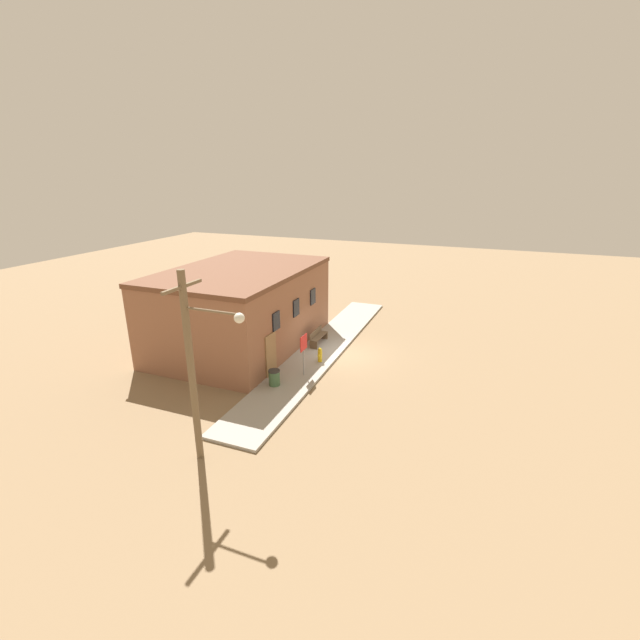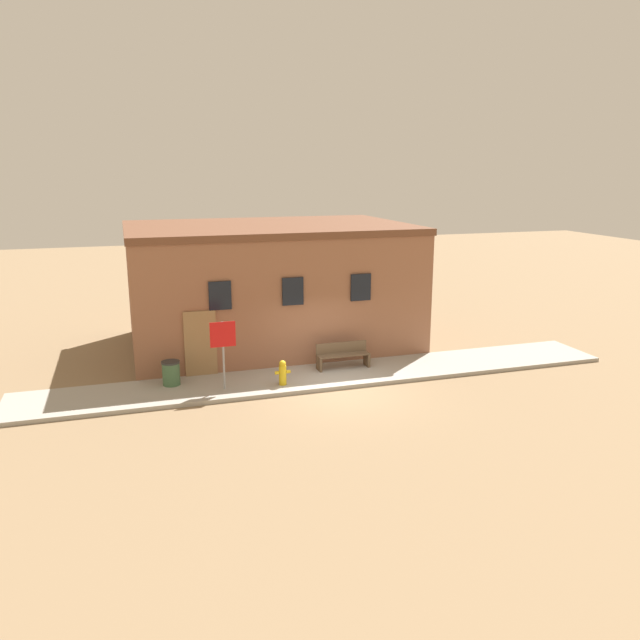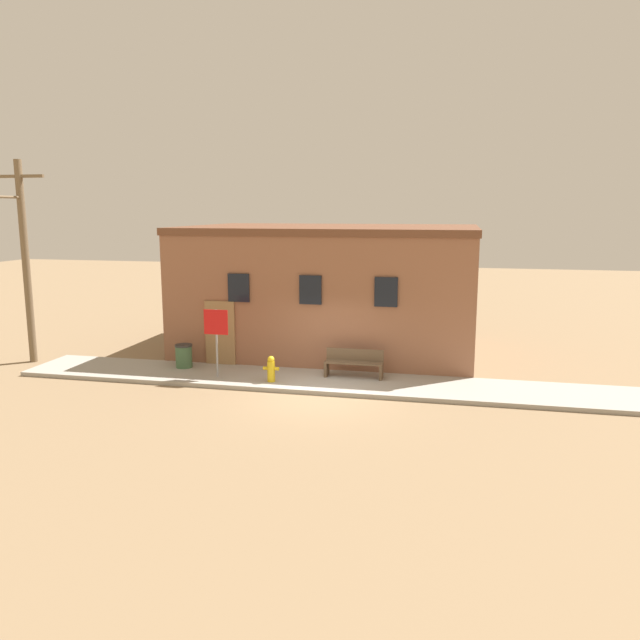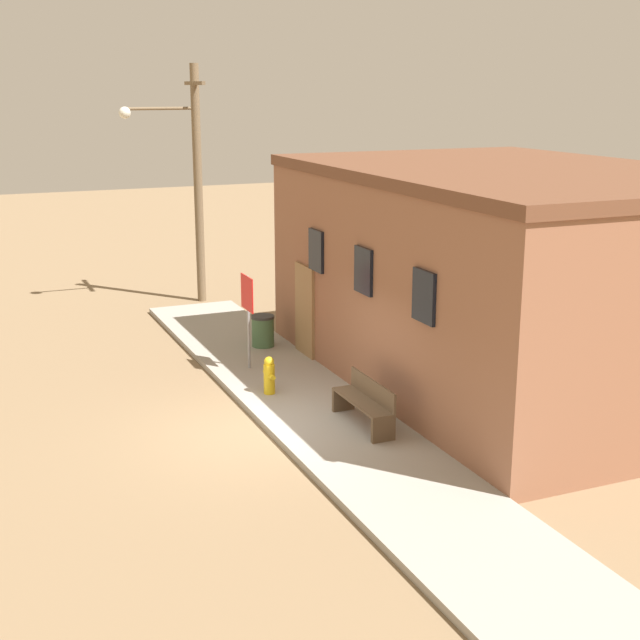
# 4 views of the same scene
# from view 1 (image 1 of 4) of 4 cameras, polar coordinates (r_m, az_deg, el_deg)

# --- Properties ---
(ground_plane) EXTENTS (80.00, 80.00, 0.00)m
(ground_plane) POSITION_cam_1_polar(r_m,az_deg,el_deg) (23.60, 2.89, -4.58)
(ground_plane) COLOR #846B4C
(sidewalk) EXTENTS (18.96, 2.36, 0.13)m
(sidewalk) POSITION_cam_1_polar(r_m,az_deg,el_deg) (23.94, 0.21, -4.03)
(sidewalk) COLOR #9E998E
(sidewalk) RESTS_ON ground
(brick_building) EXTENTS (10.12, 6.84, 4.51)m
(brick_building) POSITION_cam_1_polar(r_m,az_deg,el_deg) (24.46, -10.43, 1.61)
(brick_building) COLOR #8E5B42
(brick_building) RESTS_ON ground
(fire_hydrant) EXTENTS (0.47, 0.23, 0.76)m
(fire_hydrant) POSITION_cam_1_polar(r_m,az_deg,el_deg) (22.24, -0.01, -4.65)
(fire_hydrant) COLOR gold
(fire_hydrant) RESTS_ON sidewalk
(stop_sign) EXTENTS (0.75, 0.06, 2.05)m
(stop_sign) POSITION_cam_1_polar(r_m,az_deg,el_deg) (20.40, -2.20, -3.66)
(stop_sign) COLOR gray
(stop_sign) RESTS_ON sidewalk
(bench) EXTENTS (1.73, 0.44, 0.83)m
(bench) POSITION_cam_1_polar(r_m,az_deg,el_deg) (24.53, -0.27, -2.21)
(bench) COLOR brown
(bench) RESTS_ON sidewalk
(trash_bin) EXTENTS (0.55, 0.55, 0.74)m
(trash_bin) POSITION_cam_1_polar(r_m,az_deg,el_deg) (19.99, -6.12, -7.63)
(trash_bin) COLOR #426642
(trash_bin) RESTS_ON sidewalk
(utility_pole) EXTENTS (1.80, 2.24, 6.68)m
(utility_pole) POSITION_cam_1_polar(r_m,az_deg,el_deg) (14.42, -16.38, -5.39)
(utility_pole) COLOR brown
(utility_pole) RESTS_ON ground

